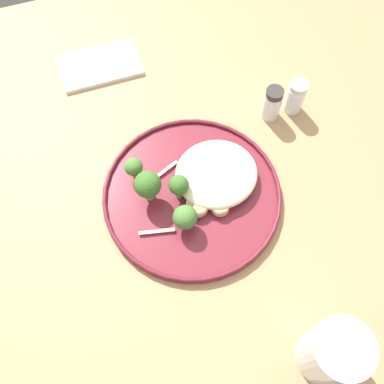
# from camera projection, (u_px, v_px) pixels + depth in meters

# --- Properties ---
(ground) EXTENTS (6.00, 6.00, 0.00)m
(ground) POSITION_uv_depth(u_px,v_px,m) (192.00, 285.00, 1.41)
(ground) COLOR #2D2B28
(wooden_dining_table) EXTENTS (1.40, 1.00, 0.74)m
(wooden_dining_table) POSITION_uv_depth(u_px,v_px,m) (192.00, 198.00, 0.82)
(wooden_dining_table) COLOR #9E754C
(wooden_dining_table) RESTS_ON ground
(dinner_plate) EXTENTS (0.29, 0.29, 0.02)m
(dinner_plate) POSITION_uv_depth(u_px,v_px,m) (192.00, 195.00, 0.72)
(dinner_plate) COLOR maroon
(dinner_plate) RESTS_ON wooden_dining_table
(noodle_bed) EXTENTS (0.13, 0.13, 0.04)m
(noodle_bed) POSITION_uv_depth(u_px,v_px,m) (216.00, 174.00, 0.72)
(noodle_bed) COLOR beige
(noodle_bed) RESTS_ON dinner_plate
(seared_scallop_right_edge) EXTENTS (0.04, 0.04, 0.02)m
(seared_scallop_right_edge) POSITION_uv_depth(u_px,v_px,m) (208.00, 185.00, 0.71)
(seared_scallop_right_edge) COLOR beige
(seared_scallop_right_edge) RESTS_ON dinner_plate
(seared_scallop_rear_pale) EXTENTS (0.03, 0.03, 0.01)m
(seared_scallop_rear_pale) POSITION_uv_depth(u_px,v_px,m) (226.00, 190.00, 0.71)
(seared_scallop_rear_pale) COLOR #DBB77A
(seared_scallop_rear_pale) RESTS_ON dinner_plate
(seared_scallop_tiny_bay) EXTENTS (0.03, 0.03, 0.02)m
(seared_scallop_tiny_bay) POSITION_uv_depth(u_px,v_px,m) (214.00, 174.00, 0.72)
(seared_scallop_tiny_bay) COLOR #DBB77A
(seared_scallop_tiny_bay) RESTS_ON dinner_plate
(seared_scallop_center_golden) EXTENTS (0.03, 0.03, 0.01)m
(seared_scallop_center_golden) POSITION_uv_depth(u_px,v_px,m) (220.00, 207.00, 0.70)
(seared_scallop_center_golden) COLOR #E5C689
(seared_scallop_center_golden) RESTS_ON dinner_plate
(seared_scallop_front_small) EXTENTS (0.03, 0.03, 0.01)m
(seared_scallop_front_small) POSITION_uv_depth(u_px,v_px,m) (195.00, 165.00, 0.73)
(seared_scallop_front_small) COLOR #DBB77A
(seared_scallop_front_small) RESTS_ON dinner_plate
(seared_scallop_large_seared) EXTENTS (0.04, 0.04, 0.02)m
(seared_scallop_large_seared) POSITION_uv_depth(u_px,v_px,m) (197.00, 206.00, 0.70)
(seared_scallop_large_seared) COLOR #E5C689
(seared_scallop_large_seared) RESTS_ON dinner_plate
(seared_scallop_half_hidden) EXTENTS (0.02, 0.02, 0.01)m
(seared_scallop_half_hidden) POSITION_uv_depth(u_px,v_px,m) (189.00, 185.00, 0.72)
(seared_scallop_half_hidden) COLOR #E5C689
(seared_scallop_half_hidden) RESTS_ON dinner_plate
(broccoli_floret_beside_noodles) EXTENTS (0.04, 0.04, 0.07)m
(broccoli_floret_beside_noodles) POSITION_uv_depth(u_px,v_px,m) (148.00, 185.00, 0.68)
(broccoli_floret_beside_noodles) COLOR #7A994C
(broccoli_floret_beside_noodles) RESTS_ON dinner_plate
(broccoli_floret_rear_charred) EXTENTS (0.04, 0.04, 0.05)m
(broccoli_floret_rear_charred) POSITION_uv_depth(u_px,v_px,m) (185.00, 218.00, 0.67)
(broccoli_floret_rear_charred) COLOR #89A356
(broccoli_floret_rear_charred) RESTS_ON dinner_plate
(broccoli_floret_small_sprig) EXTENTS (0.03, 0.03, 0.04)m
(broccoli_floret_small_sprig) POSITION_uv_depth(u_px,v_px,m) (134.00, 167.00, 0.71)
(broccoli_floret_small_sprig) COLOR #7A994C
(broccoli_floret_small_sprig) RESTS_ON dinner_plate
(broccoli_floret_left_leaning) EXTENTS (0.03, 0.03, 0.05)m
(broccoli_floret_left_leaning) POSITION_uv_depth(u_px,v_px,m) (179.00, 186.00, 0.69)
(broccoli_floret_left_leaning) COLOR #7A994C
(broccoli_floret_left_leaning) RESTS_ON dinner_plate
(onion_sliver_long_sliver) EXTENTS (0.06, 0.02, 0.00)m
(onion_sliver_long_sliver) POSITION_uv_depth(u_px,v_px,m) (157.00, 231.00, 0.69)
(onion_sliver_long_sliver) COLOR silver
(onion_sliver_long_sliver) RESTS_ON dinner_plate
(onion_sliver_short_strip) EXTENTS (0.05, 0.03, 0.00)m
(onion_sliver_short_strip) POSITION_uv_depth(u_px,v_px,m) (164.00, 171.00, 0.73)
(onion_sliver_short_strip) COLOR silver
(onion_sliver_short_strip) RESTS_ON dinner_plate
(water_glass) EXTENTS (0.08, 0.08, 0.10)m
(water_glass) POSITION_uv_depth(u_px,v_px,m) (332.00, 353.00, 0.58)
(water_glass) COLOR silver
(water_glass) RESTS_ON wooden_dining_table
(folded_napkin) EXTENTS (0.15, 0.09, 0.01)m
(folded_napkin) POSITION_uv_depth(u_px,v_px,m) (100.00, 65.00, 0.84)
(folded_napkin) COLOR white
(folded_napkin) RESTS_ON wooden_dining_table
(salt_shaker) EXTENTS (0.03, 0.03, 0.07)m
(salt_shaker) POSITION_uv_depth(u_px,v_px,m) (295.00, 97.00, 0.78)
(salt_shaker) COLOR white
(salt_shaker) RESTS_ON wooden_dining_table
(pepper_shaker) EXTENTS (0.03, 0.03, 0.07)m
(pepper_shaker) POSITION_uv_depth(u_px,v_px,m) (272.00, 103.00, 0.77)
(pepper_shaker) COLOR white
(pepper_shaker) RESTS_ON wooden_dining_table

